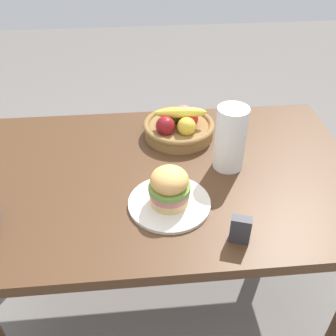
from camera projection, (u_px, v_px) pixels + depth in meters
name	position (u px, v px, depth m)	size (l,w,h in m)	color
ground_plane	(168.00, 295.00, 1.87)	(8.00, 8.00, 0.00)	slate
dining_table	(168.00, 193.00, 1.48)	(1.40, 0.90, 0.75)	#4C301C
plate	(169.00, 203.00, 1.28)	(0.27, 0.27, 0.01)	silver
sandwich	(169.00, 187.00, 1.23)	(0.13, 0.13, 0.13)	#E5BC75
fruit_basket	(179.00, 126.00, 1.58)	(0.29, 0.29, 0.14)	olive
paper_towel_roll	(230.00, 138.00, 1.37)	(0.11, 0.11, 0.24)	white
napkin_holder	(240.00, 230.00, 1.13)	(0.06, 0.03, 0.09)	#333338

